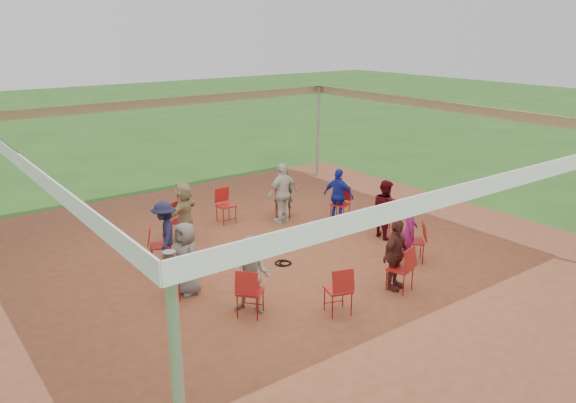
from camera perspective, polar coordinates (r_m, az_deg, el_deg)
ground at (r=12.49m, az=-0.06°, el=-5.55°), size 80.00×80.00×0.00m
dirt_patch at (r=12.49m, az=-0.06°, el=-5.53°), size 13.00×13.00×0.00m
tent at (r=11.77m, az=-0.06°, el=5.15°), size 10.33×10.33×3.00m
chair_0 at (r=13.71m, az=10.17°, el=-1.69°), size 0.50×0.49×0.90m
chair_1 at (r=14.62m, az=5.33°, el=-0.28°), size 0.57×0.56×0.90m
chair_2 at (r=14.91m, az=-0.54°, el=0.15°), size 0.59×0.60×0.90m
chair_3 at (r=14.51m, az=-6.32°, el=-0.44°), size 0.43×0.45×0.90m
chair_4 at (r=13.52m, az=-10.89°, el=-2.01°), size 0.59×0.59×0.90m
chair_5 at (r=12.15m, az=-12.88°, el=-4.40°), size 0.58×0.57×0.90m
chair_6 at (r=10.77m, az=-10.76°, el=-7.16°), size 0.49×0.47×0.90m
chair_7 at (r=9.91m, az=-3.87°, el=-9.14°), size 0.61×0.60×0.90m
chair_8 at (r=9.99m, az=5.11°, el=-8.94°), size 0.53×0.55×0.90m
chair_9 at (r=10.97m, az=11.31°, el=-6.73°), size 0.52×0.53×0.90m
chair_10 at (r=12.38m, az=12.68°, el=-3.97°), size 0.61×0.61×0.90m
person_seated_0 at (r=13.56m, az=9.83°, el=-0.73°), size 0.50×0.74×1.41m
person_seated_1 at (r=14.44m, az=5.16°, el=0.58°), size 0.71×0.93×1.41m
person_seated_2 at (r=14.72m, az=-0.52°, el=0.98°), size 0.61×0.57×1.41m
person_seated_3 at (r=13.38m, az=-10.51°, el=-1.02°), size 1.37×1.10×1.41m
person_seated_4 at (r=12.05m, az=-12.40°, el=-3.22°), size 0.80×1.02×1.41m
person_seated_5 at (r=10.72m, az=-10.30°, el=-5.72°), size 0.47×0.73×1.41m
person_seated_6 at (r=9.90m, az=-3.70°, el=-7.48°), size 0.74×0.78×1.41m
person_seated_7 at (r=10.91m, az=10.83°, el=-5.33°), size 0.91×0.62×1.41m
person_seated_8 at (r=12.27m, az=12.21°, el=-2.83°), size 0.60×0.61×1.41m
standing_person at (r=14.33m, az=-0.52°, el=0.86°), size 0.93×0.50×1.57m
cable_coil at (r=12.07m, az=-0.43°, el=-6.27°), size 0.35×0.35×0.03m
laptop at (r=13.48m, az=9.25°, el=-1.04°), size 0.28×0.33×0.20m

